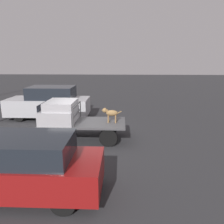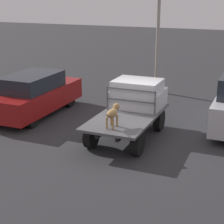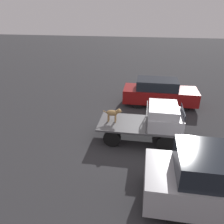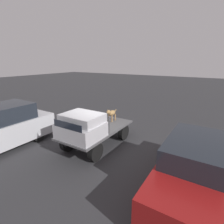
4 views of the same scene
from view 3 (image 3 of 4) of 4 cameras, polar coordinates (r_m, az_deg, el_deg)
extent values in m
plane|color=#2D2D30|center=(10.41, 7.01, -6.93)|extent=(80.00, 80.00, 0.00)
cylinder|color=black|center=(10.91, 13.39, -3.54)|extent=(0.76, 0.24, 0.76)
cylinder|color=black|center=(9.62, 13.84, -7.86)|extent=(0.76, 0.24, 0.76)
cylinder|color=black|center=(10.94, 1.28, -2.69)|extent=(0.76, 0.24, 0.76)
cylinder|color=black|center=(9.66, 0.00, -6.87)|extent=(0.76, 0.24, 0.76)
cube|color=black|center=(10.36, 7.29, -2.96)|extent=(3.43, 0.10, 0.18)
cube|color=black|center=(9.80, 7.12, -4.73)|extent=(3.43, 0.10, 0.18)
cube|color=#4C4C4F|center=(10.01, 7.25, -3.17)|extent=(3.72, 1.83, 0.08)
cube|color=#B7B7BC|center=(9.90, 13.62, -1.89)|extent=(1.46, 1.71, 0.59)
cube|color=#B7B7BC|center=(9.68, 13.26, 0.67)|extent=(1.24, 1.57, 0.36)
cube|color=black|center=(9.81, 18.05, 0.03)|extent=(0.02, 1.40, 0.27)
cube|color=#4C4C4F|center=(10.57, 9.12, 0.95)|extent=(0.04, 0.04, 0.79)
cube|color=#4C4C4F|center=(9.07, 8.94, -3.38)|extent=(0.04, 0.04, 0.79)
cube|color=#4C4C4F|center=(9.65, 9.19, 0.96)|extent=(0.04, 1.67, 0.04)
cube|color=#4C4C4F|center=(9.81, 9.04, -1.05)|extent=(0.04, 1.67, 0.04)
cylinder|color=#9E7547|center=(10.09, 1.00, -1.37)|extent=(0.06, 0.06, 0.34)
cylinder|color=#9E7547|center=(9.91, 0.83, -1.88)|extent=(0.06, 0.06, 0.34)
cylinder|color=#9E7547|center=(10.13, -0.81, -1.24)|extent=(0.06, 0.06, 0.34)
cylinder|color=#9E7547|center=(9.96, -1.01, -1.74)|extent=(0.06, 0.06, 0.34)
ellipsoid|color=olive|center=(9.91, 0.00, -0.24)|extent=(0.52, 0.26, 0.26)
sphere|color=#9E7547|center=(9.91, 0.82, -0.53)|extent=(0.12, 0.12, 0.12)
cylinder|color=olive|center=(9.85, 1.28, 0.05)|extent=(0.18, 0.14, 0.18)
sphere|color=olive|center=(9.82, 1.86, 0.25)|extent=(0.21, 0.21, 0.21)
cone|color=#9E7547|center=(9.81, 2.37, 0.14)|extent=(0.11, 0.11, 0.11)
cone|color=olive|center=(9.83, 1.85, 0.86)|extent=(0.06, 0.08, 0.10)
cone|color=olive|center=(9.73, 1.76, 0.58)|extent=(0.06, 0.08, 0.10)
cylinder|color=olive|center=(9.95, -1.78, 0.02)|extent=(0.22, 0.04, 0.15)
cylinder|color=black|center=(14.88, 17.49, 3.65)|extent=(0.60, 0.20, 0.60)
cylinder|color=black|center=(13.57, 18.18, 1.41)|extent=(0.60, 0.20, 0.60)
cylinder|color=black|center=(14.71, 6.76, 4.44)|extent=(0.60, 0.20, 0.60)
cylinder|color=black|center=(13.38, 6.42, 2.26)|extent=(0.60, 0.20, 0.60)
cube|color=maroon|center=(13.93, 12.39, 4.37)|extent=(4.47, 1.72, 0.81)
cube|color=#1E232B|center=(13.69, 11.72, 7.17)|extent=(2.46, 1.55, 0.59)
cylinder|color=black|center=(8.15, 15.16, -15.71)|extent=(0.60, 0.20, 0.60)
cylinder|color=black|center=(6.98, 16.32, -24.64)|extent=(0.60, 0.20, 0.60)
camera|label=1|loc=(18.33, 3.74, 19.39)|focal=35.00mm
camera|label=2|loc=(12.04, -58.17, 9.35)|focal=60.00mm
camera|label=4|loc=(14.70, 33.92, 14.71)|focal=28.00mm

